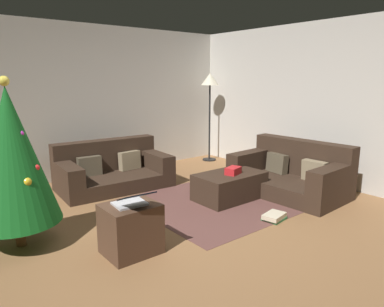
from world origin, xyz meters
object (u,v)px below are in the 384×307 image
ottoman (230,186)px  gift_box (233,171)px  side_table (131,229)px  corner_lamp (210,86)px  laptop (132,201)px  tv_remote (231,169)px  couch_right (292,174)px  christmas_tree (12,156)px  couch_left (112,170)px  book_stack (274,217)px

ottoman → gift_box: gift_box is taller
side_table → gift_box: bearing=14.3°
side_table → corner_lamp: (3.31, 2.57, 1.29)m
gift_box → ottoman: bearing=95.4°
ottoman → corner_lamp: corner_lamp is taller
ottoman → laptop: (-1.92, -0.61, 0.37)m
laptop → corner_lamp: corner_lamp is taller
gift_box → tv_remote: gift_box is taller
couch_right → christmas_tree: size_ratio=0.96×
couch_left → couch_right: (1.99, -2.00, 0.02)m
couch_right → tv_remote: size_ratio=10.42×
laptop → corner_lamp: (3.32, 2.64, 0.98)m
side_table → book_stack: (1.78, -0.37, -0.21)m
gift_box → christmas_tree: bearing=172.3°
laptop → book_stack: size_ratio=1.33×
couch_left → christmas_tree: 2.24m
ottoman → book_stack: ottoman is taller
couch_right → corner_lamp: corner_lamp is taller
tv_remote → side_table: (-2.08, -0.69, -0.14)m
couch_left → laptop: (-0.87, -2.22, 0.30)m
couch_right → corner_lamp: size_ratio=0.93×
gift_box → couch_left: bearing=122.1°
book_stack → corner_lamp: bearing=62.5°
couch_right → book_stack: couch_right is taller
couch_left → gift_box: 1.98m
couch_left → tv_remote: (1.21, -1.47, 0.12)m
christmas_tree → side_table: christmas_tree is taller
christmas_tree → laptop: bearing=-48.5°
christmas_tree → tv_remote: bearing=-3.4°
couch_right → tv_remote: couch_right is taller
ottoman → laptop: bearing=-162.3°
corner_lamp → christmas_tree: bearing=-157.5°
couch_right → gift_box: couch_right is taller
laptop → corner_lamp: bearing=38.5°
couch_right → christmas_tree: christmas_tree is taller
couch_left → laptop: size_ratio=4.05×
christmas_tree → side_table: 1.38m
gift_box → christmas_tree: 2.81m
couch_right → laptop: 2.88m
gift_box → book_stack: bearing=-98.9°
couch_left → gift_box: bearing=126.1°
laptop → book_stack: 1.89m
side_table → christmas_tree: bearing=133.7°
couch_right → side_table: (-2.85, -0.16, -0.04)m
christmas_tree → book_stack: (2.60, -1.23, -0.91)m
book_stack → corner_lamp: (1.53, 2.94, 1.50)m
tv_remote → laptop: size_ratio=0.37×
laptop → ottoman: bearing=17.7°
couch_right → gift_box: 1.00m
couch_left → side_table: 2.33m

